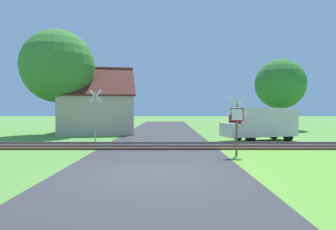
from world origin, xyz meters
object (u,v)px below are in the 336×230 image
tree_far (281,84)px  house (98,112)px  crossing_sign_far (96,112)px  mail_truck (261,123)px  stop_sign_near (238,120)px  tree_left (59,66)px

tree_far → house: bearing=-165.6°
crossing_sign_far → tree_far: 20.88m
house → tree_far: bearing=3.5°
house → mail_truck: size_ratio=1.45×
stop_sign_near → crossing_sign_far: (-7.76, 5.31, 0.33)m
house → crossing_sign_far: bearing=-88.4°
stop_sign_near → tree_left: (-12.23, 11.08, 4.04)m
mail_truck → house: bearing=45.8°
crossing_sign_far → tree_left: tree_left is taller
tree_far → mail_truck: bearing=-116.1°
house → mail_truck: 14.29m
mail_truck → tree_left: bearing=57.1°
stop_sign_near → crossing_sign_far: 9.41m
crossing_sign_far → mail_truck: size_ratio=0.65×
house → tree_far: 19.00m
house → tree_far: tree_far is taller
tree_left → tree_far: bearing=18.0°
stop_sign_near → house: 16.27m
mail_truck → stop_sign_near: bearing=138.1°
crossing_sign_far → house: house is taller
stop_sign_near → mail_truck: (3.12, 6.53, -0.40)m
crossing_sign_far → tree_left: (-4.47, 5.77, 3.72)m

